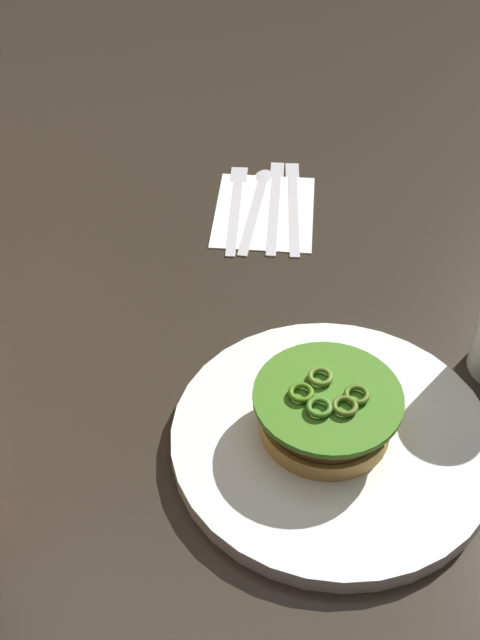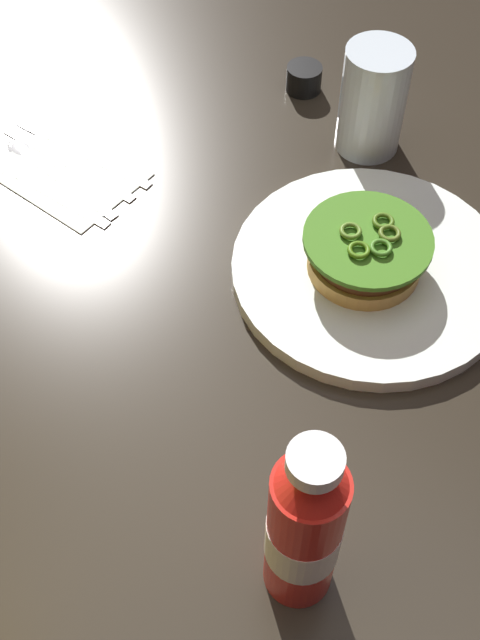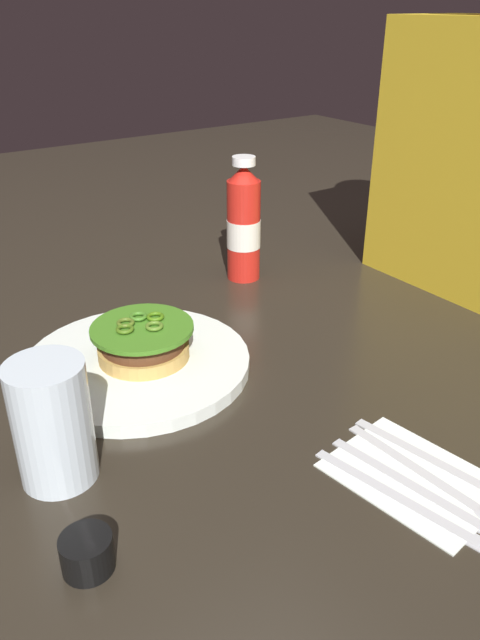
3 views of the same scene
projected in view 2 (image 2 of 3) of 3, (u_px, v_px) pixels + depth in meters
name	position (u px, v px, depth m)	size (l,w,h in m)	color
ground_plane	(283.00, 268.00, 0.88)	(3.00, 3.00, 0.00)	#2A241B
dinner_plate	(370.00, 270.00, 0.87)	(0.29, 0.29, 0.02)	white
burger_sandwich	(366.00, 252.00, 0.84)	(0.13, 0.13, 0.05)	tan
ketchup_bottle	(304.00, 529.00, 0.60)	(0.06, 0.06, 0.21)	red
water_glass	(373.00, 100.00, 0.95)	(0.08, 0.08, 0.13)	silver
condiment_cup	(304.00, 78.00, 1.05)	(0.05, 0.05, 0.03)	black
napkin	(69.00, 173.00, 0.97)	(0.16, 0.12, 0.00)	white
butter_knife	(74.00, 146.00, 0.99)	(0.20, 0.05, 0.00)	silver
steak_knife	(60.00, 156.00, 0.98)	(0.21, 0.05, 0.00)	silver
spoon_utensil	(45.00, 165.00, 0.97)	(0.19, 0.03, 0.00)	silver
fork_utensil	(34.00, 181.00, 0.95)	(0.19, 0.05, 0.00)	silver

